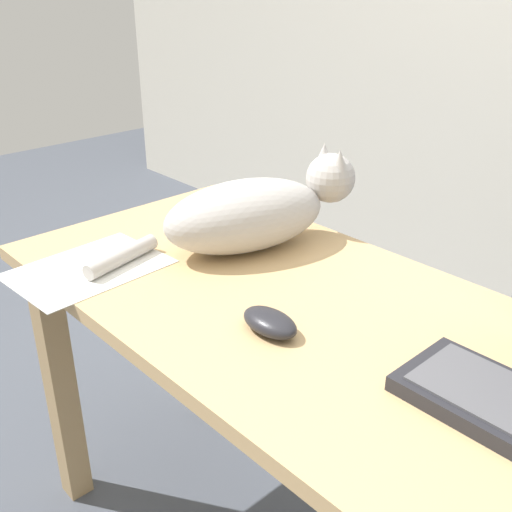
# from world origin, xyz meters

# --- Properties ---
(desk) EXTENTS (1.58, 0.60, 0.71)m
(desk) POSITION_xyz_m (0.00, 0.00, 0.61)
(desk) COLOR tan
(desk) RESTS_ON ground_plane
(cat) EXTENTS (0.28, 0.59, 0.20)m
(cat) POSITION_xyz_m (-0.41, 0.11, 0.79)
(cat) COLOR #B2ADA8
(cat) RESTS_ON desk
(computer_mouse) EXTENTS (0.11, 0.06, 0.04)m
(computer_mouse) POSITION_xyz_m (-0.14, -0.10, 0.73)
(computer_mouse) COLOR #232328
(computer_mouse) RESTS_ON desk
(paper_sheet) EXTENTS (0.23, 0.31, 0.00)m
(paper_sheet) POSITION_xyz_m (-0.56, -0.21, 0.71)
(paper_sheet) COLOR white
(paper_sheet) RESTS_ON desk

